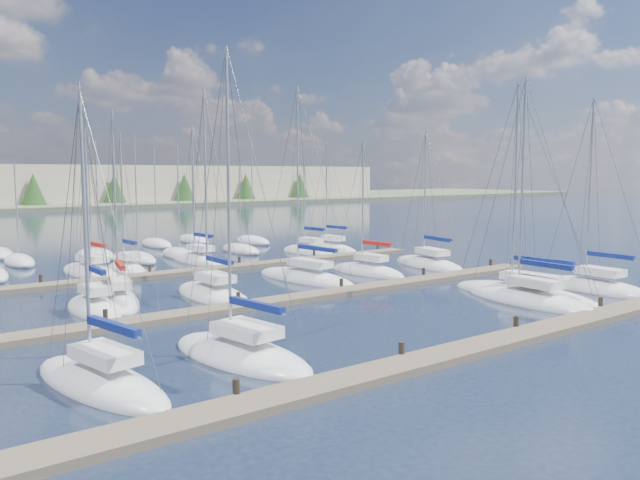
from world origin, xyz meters
TOP-DOWN VIEW (x-y plane):
  - ground at (0.00, 60.00)m, footprint 400.00×400.00m
  - dock_near at (0.00, 2.01)m, footprint 44.00×1.93m
  - dock_mid at (0.00, 16.01)m, footprint 44.00×1.93m
  - dock_far at (0.00, 30.01)m, footprint 44.00×1.93m
  - sailboat_o at (-4.79, 33.76)m, footprint 2.40×6.26m
  - sailboat_g at (18.05, 6.66)m, footprint 3.29×8.42m
  - sailboat_j at (-4.02, 20.26)m, footprint 3.08×8.49m
  - sailboat_h at (-11.45, 20.60)m, footprint 2.59×6.57m
  - sailboat_i at (-9.52, 21.90)m, footprint 3.79×7.87m
  - sailboat_r at (17.04, 34.86)m, footprint 3.00×7.37m
  - sailboat_b at (-15.31, 7.31)m, footprint 4.18×8.77m
  - sailboat_l at (10.30, 21.33)m, footprint 3.19×7.54m
  - sailboat_k at (4.49, 21.78)m, footprint 3.91×10.40m
  - sailboat_e at (10.84, 6.88)m, footprint 3.47×9.42m
  - sailboat_f at (12.17, 8.20)m, footprint 3.63×10.51m
  - sailboat_c at (-9.28, 7.34)m, footprint 4.41×8.84m
  - sailboat_m at (17.07, 21.11)m, footprint 4.25×9.25m
  - sailboat_p at (2.34, 35.35)m, footprint 3.19×7.76m
  - sailboat_n at (-7.56, 34.25)m, footprint 3.55×9.10m
  - sailboat_q at (14.00, 34.61)m, footprint 3.33×7.21m
  - distant_boats at (-4.34, 43.76)m, footprint 36.93×20.75m

SIDE VIEW (x-z plane):
  - ground at x=0.00m, z-range 0.00..0.00m
  - dock_near at x=0.00m, z-range -0.40..0.70m
  - dock_mid at x=0.00m, z-range -0.40..0.70m
  - dock_far at x=0.00m, z-range -0.40..0.70m
  - sailboat_b at x=-15.31m, z-range -5.68..6.03m
  - sailboat_q at x=14.00m, z-range -5.02..5.37m
  - sailboat_m at x=17.07m, z-range -6.02..6.36m
  - sailboat_f at x=12.17m, z-range -7.06..7.41m
  - sailboat_c at x=-9.28m, z-range -6.83..7.19m
  - sailboat_l at x=10.30m, z-range -5.49..5.85m
  - sailboat_j at x=-4.02m, z-range -6.88..7.24m
  - sailboat_e at x=10.84m, z-range -7.10..7.46m
  - sailboat_h at x=-11.45m, z-range -5.48..5.84m
  - sailboat_g at x=18.05m, z-range -6.73..7.09m
  - sailboat_k at x=4.49m, z-range -7.39..7.76m
  - sailboat_p at x=2.34m, z-range -6.29..6.66m
  - sailboat_r at x=17.04m, z-range -5.80..6.19m
  - sailboat_n at x=-7.56m, z-range -7.72..8.11m
  - sailboat_i at x=-9.52m, z-range -6.10..6.50m
  - sailboat_o at x=-4.79m, z-range -5.80..6.19m
  - distant_boats at x=-4.34m, z-range -6.36..6.94m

